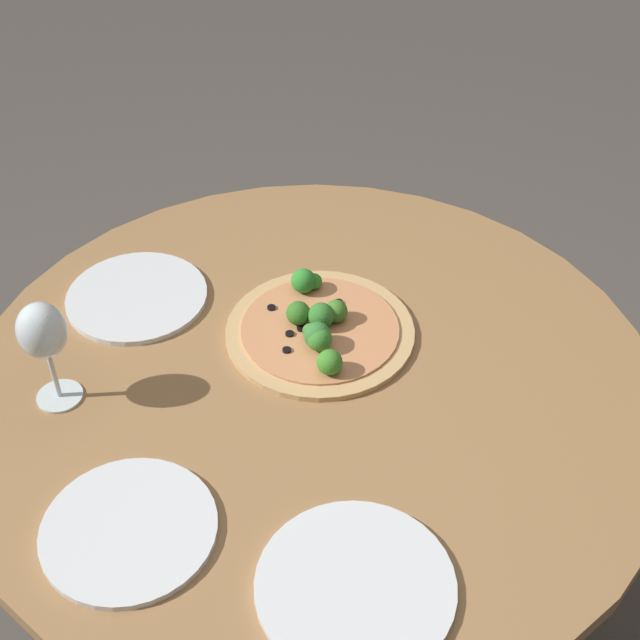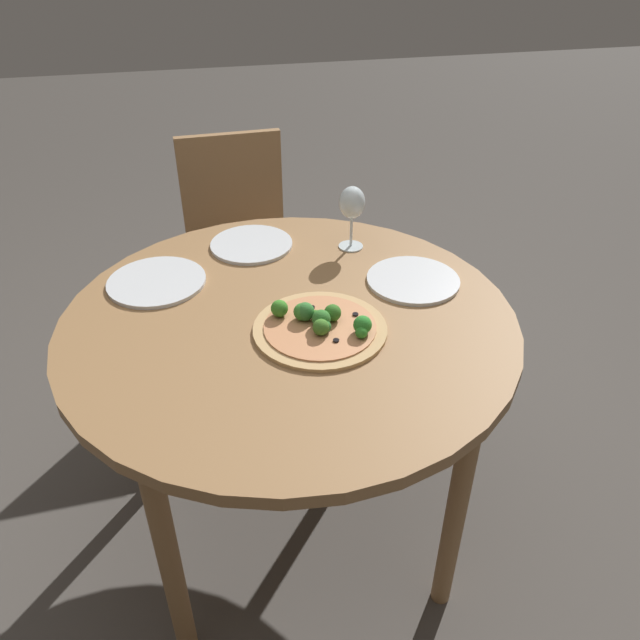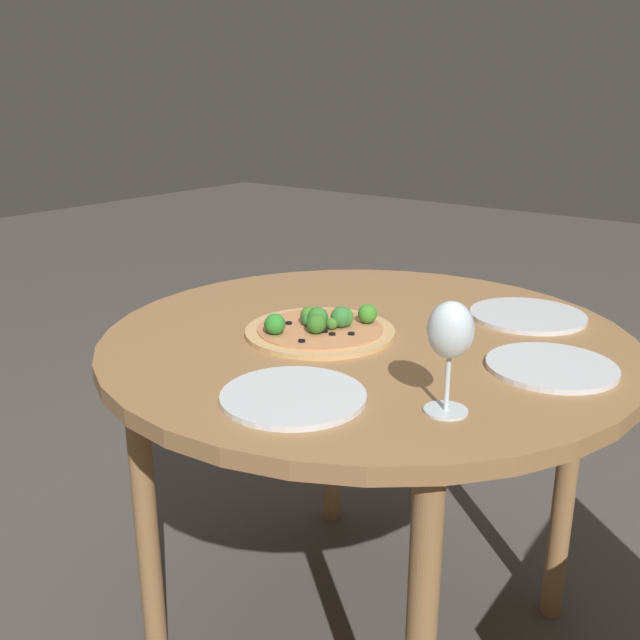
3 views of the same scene
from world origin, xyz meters
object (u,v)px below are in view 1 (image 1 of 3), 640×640
at_px(wine_glass, 43,334).
at_px(plate_side, 137,297).
at_px(plate_far, 129,529).
at_px(pizza, 319,327).
at_px(plate_near, 355,586).

distance_m(wine_glass, plate_side, 0.27).
relative_size(plate_far, plate_side, 0.97).
distance_m(pizza, plate_far, 0.46).
relative_size(plate_near, plate_far, 1.08).
bearing_deg(plate_side, pizza, 119.42).
bearing_deg(pizza, plate_far, 12.67).
bearing_deg(plate_side, wine_glass, 26.17).
bearing_deg(plate_near, plate_side, -101.88).
distance_m(wine_glass, plate_near, 0.56).
xyz_separation_m(plate_near, plate_side, (-0.14, -0.65, 0.00)).
xyz_separation_m(pizza, plate_near, (0.30, 0.36, -0.01)).
relative_size(wine_glass, plate_far, 0.78).
xyz_separation_m(plate_near, plate_far, (0.15, -0.26, 0.00)).
bearing_deg(wine_glass, plate_far, 76.22).
height_order(plate_near, plate_far, same).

